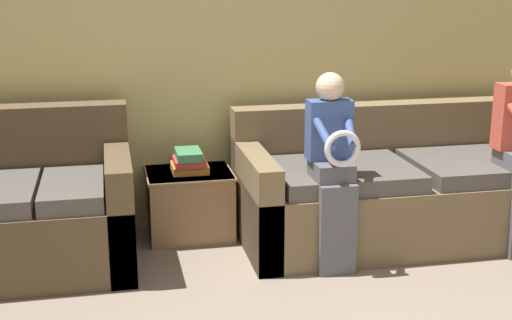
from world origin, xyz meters
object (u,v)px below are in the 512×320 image
couch_side (10,214)px  book_stack (189,162)px  couch_main (402,191)px  child_left_seated (333,162)px  side_shelf (190,203)px

couch_side → book_stack: size_ratio=5.62×
couch_main → child_left_seated: 0.86m
side_shelf → book_stack: (0.00, -0.01, 0.30)m
couch_main → book_stack: size_ratio=8.46×
couch_side → side_shelf: (1.17, 0.29, -0.10)m
book_stack → couch_side: bearing=-166.3°
child_left_seated → side_shelf: child_left_seated is taller
couch_main → child_left_seated: bearing=-147.9°
couch_main → child_left_seated: (-0.66, -0.41, 0.36)m
couch_side → couch_main: bearing=-0.3°
couch_side → book_stack: 1.23m
couch_main → couch_side: couch_side is taller
couch_main → side_shelf: size_ratio=3.84×
side_shelf → book_stack: 0.30m
child_left_seated → book_stack: bearing=138.7°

